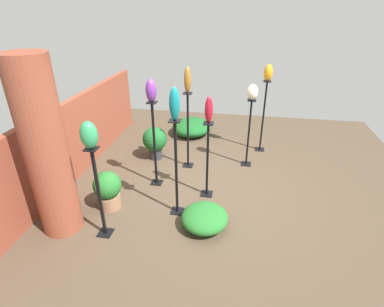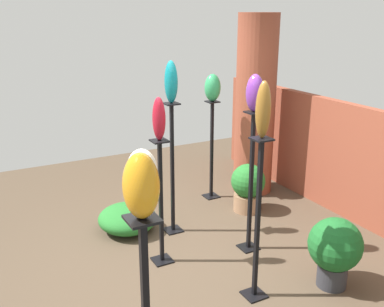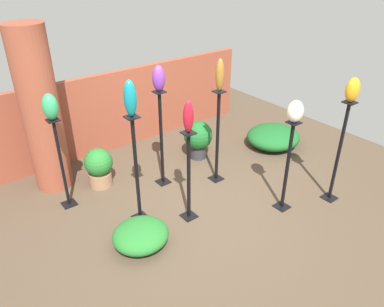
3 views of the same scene
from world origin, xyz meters
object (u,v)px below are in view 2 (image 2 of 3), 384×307
object	(u,v)px
potted_plant_back_center	(248,186)
art_vase_teal	(171,82)
pedestal_ruby	(161,208)
pedestal_violet	(251,188)
art_vase_jade	(213,88)
art_vase_bronze	(263,110)
brick_pillar	(255,106)
art_vase_ivory	(142,170)
potted_plant_mid_left	(335,248)
pedestal_teal	(172,174)
art_vase_ruby	(159,119)
pedestal_bronze	(257,227)
art_vase_amber	(141,186)
pedestal_jade	(212,154)
pedestal_ivory	(146,286)
art_vase_violet	(255,93)

from	to	relation	value
potted_plant_back_center	art_vase_teal	bearing A→B (deg)	-86.80
pedestal_ruby	potted_plant_back_center	size ratio (longest dim) A/B	2.08
pedestal_violet	art_vase_jade	world-z (taller)	art_vase_jade
pedestal_violet	pedestal_ruby	world-z (taller)	pedestal_violet
pedestal_ruby	art_vase_bronze	distance (m)	1.58
brick_pillar	art_vase_ivory	world-z (taller)	brick_pillar
art_vase_bronze	potted_plant_mid_left	distance (m)	1.57
pedestal_teal	art_vase_ruby	distance (m)	1.07
art_vase_ruby	potted_plant_mid_left	distance (m)	2.06
pedestal_bronze	art_vase_teal	size ratio (longest dim) A/B	3.29
pedestal_teal	potted_plant_back_center	xyz separation A→B (m)	(-0.06, 1.12, -0.38)
pedestal_violet	art_vase_amber	distance (m)	2.80
brick_pillar	pedestal_jade	world-z (taller)	brick_pillar
pedestal_ivory	art_vase_jade	bearing A→B (deg)	141.11
pedestal_ivory	art_vase_jade	world-z (taller)	art_vase_jade
pedestal_teal	art_vase_bronze	size ratio (longest dim) A/B	3.28
art_vase_violet	art_vase_teal	bearing A→B (deg)	-143.82
pedestal_teal	pedestal_jade	distance (m)	1.15
pedestal_violet	art_vase_amber	bearing A→B (deg)	-47.44
pedestal_teal	pedestal_jade	world-z (taller)	pedestal_teal
pedestal_violet	art_vase_teal	distance (m)	1.43
pedestal_violet	pedestal_bronze	size ratio (longest dim) A/B	1.02
art_vase_jade	art_vase_bronze	world-z (taller)	art_vase_bronze
pedestal_teal	potted_plant_mid_left	distance (m)	1.96
art_vase_bronze	brick_pillar	bearing A→B (deg)	145.36
art_vase_amber	art_vase_jade	distance (m)	3.94
art_vase_ivory	art_vase_violet	xyz separation A→B (m)	(-1.02, 1.62, 0.22)
art_vase_amber	art_vase_ivory	bearing A→B (deg)	158.36
pedestal_bronze	art_vase_teal	world-z (taller)	art_vase_teal
art_vase_ivory	art_vase_teal	distance (m)	2.09
art_vase_violet	art_vase_ruby	distance (m)	1.00
art_vase_violet	art_vase_ruby	size ratio (longest dim) A/B	0.89
brick_pillar	art_vase_ruby	size ratio (longest dim) A/B	5.90
art_vase_amber	potted_plant_mid_left	size ratio (longest dim) A/B	0.48
pedestal_teal	art_vase_teal	bearing A→B (deg)	0.00
art_vase_ivory	art_vase_amber	world-z (taller)	art_vase_amber
pedestal_ruby	art_vase_bronze	size ratio (longest dim) A/B	2.80
pedestal_ivory	art_vase_bronze	size ratio (longest dim) A/B	2.89
pedestal_ruby	pedestal_bronze	size ratio (longest dim) A/B	0.87
pedestal_ruby	art_vase_ivory	xyz separation A→B (m)	(1.22, -0.66, 0.91)
art_vase_jade	potted_plant_back_center	bearing A→B (deg)	17.59
pedestal_ivory	art_vase_ivory	xyz separation A→B (m)	(0.00, 0.00, 0.89)
pedestal_violet	art_vase_violet	world-z (taller)	art_vase_violet
potted_plant_back_center	pedestal_ivory	bearing A→B (deg)	-49.73
pedestal_bronze	art_vase_teal	distance (m)	1.87
art_vase_bronze	potted_plant_mid_left	xyz separation A→B (m)	(0.22, 0.75, -1.36)
art_vase_violet	art_vase_ruby	bearing A→B (deg)	-102.01
pedestal_ivory	art_vase_teal	distance (m)	2.38
art_vase_ruby	potted_plant_back_center	distance (m)	2.04
brick_pillar	pedestal_jade	size ratio (longest dim) A/B	1.82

